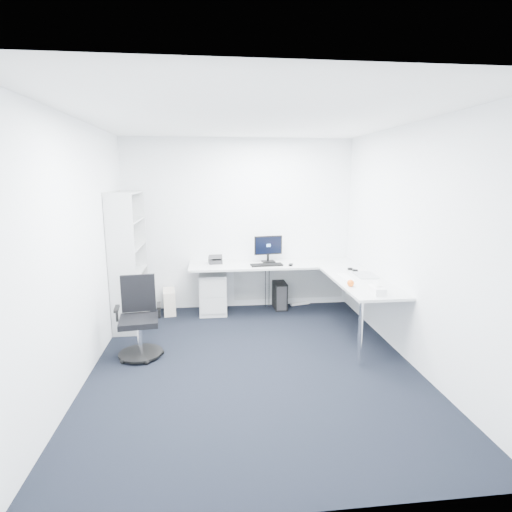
{
  "coord_description": "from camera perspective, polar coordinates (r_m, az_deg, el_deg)",
  "views": [
    {
      "loc": [
        -0.44,
        -4.23,
        2.12
      ],
      "look_at": [
        0.15,
        1.05,
        1.05
      ],
      "focal_mm": 28.0,
      "sensor_mm": 36.0,
      "label": 1
    }
  ],
  "objects": [
    {
      "name": "mouse",
      "position": [
        6.05,
        4.99,
        -1.26
      ],
      "size": [
        0.08,
        0.1,
        0.03
      ],
      "primitive_type": "cube",
      "rotation": [
        0.0,
        0.0,
        -0.35
      ],
      "color": "black",
      "rests_on": "l_desk"
    },
    {
      "name": "drawer_pedestal",
      "position": [
        6.31,
        -6.17,
        -5.27
      ],
      "size": [
        0.42,
        0.52,
        0.64
      ],
      "primitive_type": "cube",
      "color": "silver",
      "rests_on": "ground"
    },
    {
      "name": "task_chair",
      "position": [
        4.93,
        -16.42,
        -8.57
      ],
      "size": [
        0.6,
        0.6,
        0.95
      ],
      "primitive_type": null,
      "rotation": [
        0.0,
        0.0,
        0.12
      ],
      "color": "black",
      "rests_on": "ground"
    },
    {
      "name": "black_keyboard",
      "position": [
        6.03,
        1.53,
        -1.27
      ],
      "size": [
        0.49,
        0.21,
        0.02
      ],
      "primitive_type": "cube",
      "rotation": [
        0.0,
        0.0,
        0.09
      ],
      "color": "black",
      "rests_on": "l_desk"
    },
    {
      "name": "wall_front",
      "position": [
        2.31,
        5.05,
        -8.19
      ],
      "size": [
        3.6,
        0.02,
        2.7
      ],
      "primitive_type": "cube",
      "color": "white",
      "rests_on": "ground"
    },
    {
      "name": "power_strip",
      "position": [
        6.77,
        6.29,
        -6.75
      ],
      "size": [
        0.34,
        0.14,
        0.04
      ],
      "primitive_type": "cube",
      "rotation": [
        0.0,
        0.0,
        0.25
      ],
      "color": "white",
      "rests_on": "ground"
    },
    {
      "name": "ceiling",
      "position": [
        4.29,
        -0.46,
        19.14
      ],
      "size": [
        4.2,
        4.2,
        0.0
      ],
      "primitive_type": "plane",
      "color": "white"
    },
    {
      "name": "bookshelf",
      "position": [
        5.92,
        -17.79,
        -0.5
      ],
      "size": [
        0.37,
        0.96,
        1.91
      ],
      "primitive_type": null,
      "color": "silver",
      "rests_on": "ground"
    },
    {
      "name": "wall_right",
      "position": [
        4.85,
        21.24,
        1.46
      ],
      "size": [
        0.02,
        4.2,
        2.7
      ],
      "primitive_type": "cube",
      "color": "white",
      "rests_on": "ground"
    },
    {
      "name": "monitor",
      "position": [
        6.25,
        1.78,
        1.06
      ],
      "size": [
        0.46,
        0.21,
        0.43
      ],
      "primitive_type": null,
      "rotation": [
        0.0,
        0.0,
        0.15
      ],
      "color": "black",
      "rests_on": "l_desk"
    },
    {
      "name": "beige_pc_tower",
      "position": [
        6.43,
        -12.26,
        -6.38
      ],
      "size": [
        0.23,
        0.41,
        0.37
      ],
      "primitive_type": "cube",
      "rotation": [
        0.0,
        0.0,
        0.13
      ],
      "color": "beige",
      "rests_on": "ground"
    },
    {
      "name": "headphones",
      "position": [
        5.88,
        13.65,
        -1.82
      ],
      "size": [
        0.16,
        0.2,
        0.04
      ],
      "primitive_type": null,
      "rotation": [
        0.0,
        0.0,
        0.37
      ],
      "color": "black",
      "rests_on": "l_desk"
    },
    {
      "name": "wall_left",
      "position": [
        4.51,
        -23.81,
        0.57
      ],
      "size": [
        0.02,
        4.2,
        2.7
      ],
      "primitive_type": "cube",
      "color": "white",
      "rests_on": "ground"
    },
    {
      "name": "desk_phone",
      "position": [
        6.21,
        -5.84,
        -0.41
      ],
      "size": [
        0.22,
        0.22,
        0.14
      ],
      "primitive_type": null,
      "rotation": [
        0.0,
        0.0,
        0.1
      ],
      "color": "#272729",
      "rests_on": "l_desk"
    },
    {
      "name": "tissue_box",
      "position": [
        4.8,
        16.86,
        -4.71
      ],
      "size": [
        0.14,
        0.25,
        0.09
      ],
      "primitive_type": "cube",
      "rotation": [
        0.0,
        0.0,
        0.03
      ],
      "color": "white",
      "rests_on": "l_desk"
    },
    {
      "name": "black_pc_tower",
      "position": [
        6.55,
        3.35,
        -5.52
      ],
      "size": [
        0.2,
        0.45,
        0.43
      ],
      "primitive_type": "cube",
      "rotation": [
        0.0,
        0.0,
        0.02
      ],
      "color": "black",
      "rests_on": "ground"
    },
    {
      "name": "orange_fruit",
      "position": [
        5.03,
        13.36,
        -3.8
      ],
      "size": [
        0.09,
        0.09,
        0.09
      ],
      "primitive_type": "sphere",
      "color": "orange",
      "rests_on": "l_desk"
    },
    {
      "name": "l_desk",
      "position": [
        5.97,
        3.46,
        -5.44
      ],
      "size": [
        2.69,
        1.51,
        0.79
      ],
      "primitive_type": null,
      "color": "silver",
      "rests_on": "ground"
    },
    {
      "name": "wall_back",
      "position": [
        6.39,
        -2.39,
        4.46
      ],
      "size": [
        3.6,
        0.02,
        2.7
      ],
      "primitive_type": "cube",
      "color": "white",
      "rests_on": "ground"
    },
    {
      "name": "laptop",
      "position": [
        5.59,
        15.43,
        -1.45
      ],
      "size": [
        0.39,
        0.38,
        0.27
      ],
      "primitive_type": null,
      "rotation": [
        0.0,
        0.0,
        -0.03
      ],
      "color": "silver",
      "rests_on": "l_desk"
    },
    {
      "name": "ground",
      "position": [
        4.75,
        -0.4,
        -15.11
      ],
      "size": [
        4.2,
        4.2,
        0.0
      ],
      "primitive_type": "plane",
      "color": "black"
    },
    {
      "name": "white_keyboard",
      "position": [
        5.45,
        12.71,
        -2.99
      ],
      "size": [
        0.13,
        0.43,
        0.01
      ],
      "primitive_type": "cube",
      "rotation": [
        0.0,
        0.0,
        0.02
      ],
      "color": "white",
      "rests_on": "l_desk"
    }
  ]
}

